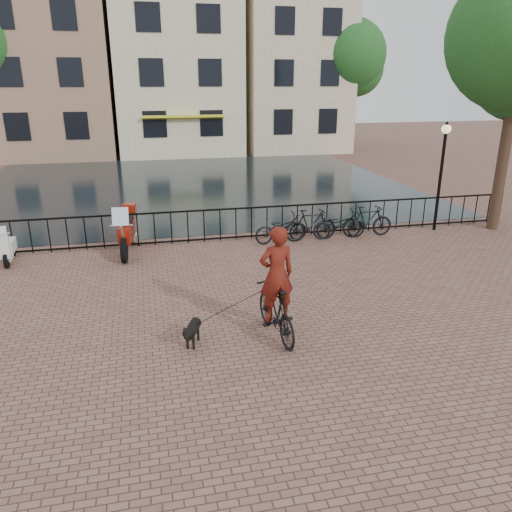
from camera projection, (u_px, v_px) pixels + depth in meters
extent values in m
plane|color=brown|center=(296.00, 383.00, 8.27)|extent=(100.00, 100.00, 0.00)
plane|color=black|center=(190.00, 184.00, 24.18)|extent=(20.00, 20.00, 0.00)
cube|color=black|center=(220.00, 209.00, 15.30)|extent=(20.00, 0.05, 0.05)
cube|color=black|center=(220.00, 238.00, 15.60)|extent=(20.00, 0.05, 0.05)
cube|color=#987458|center=(51.00, 60.00, 32.29)|extent=(7.50, 9.00, 12.00)
cube|color=#BFB691|center=(175.00, 69.00, 34.14)|extent=(8.00, 9.00, 11.00)
cube|color=gold|center=(184.00, 117.00, 30.78)|extent=(5.00, 0.60, 0.15)
cube|color=tan|center=(288.00, 58.00, 35.57)|extent=(7.00, 9.00, 12.50)
cylinder|color=black|center=(505.00, 144.00, 15.99)|extent=(0.36, 0.36, 5.60)
cylinder|color=black|center=(347.00, 108.00, 34.63)|extent=(0.36, 0.36, 5.95)
sphere|color=#194C1D|center=(350.00, 55.00, 33.50)|extent=(4.76, 4.76, 4.76)
cylinder|color=black|center=(440.00, 182.00, 16.24)|extent=(0.10, 0.10, 3.20)
sphere|color=beige|center=(446.00, 129.00, 15.68)|extent=(0.30, 0.30, 0.30)
imported|color=black|center=(276.00, 310.00, 9.59)|extent=(0.75, 1.96, 1.15)
imported|color=#5A160D|center=(277.00, 265.00, 9.28)|extent=(0.88, 0.63, 2.25)
imported|color=black|center=(281.00, 228.00, 15.30)|extent=(1.78, 0.84, 0.90)
imported|color=black|center=(311.00, 225.00, 15.49)|extent=(1.67, 0.49, 1.00)
imported|color=black|center=(339.00, 225.00, 15.70)|extent=(1.73, 0.63, 0.90)
imported|color=black|center=(367.00, 221.00, 15.89)|extent=(1.67, 0.50, 1.00)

